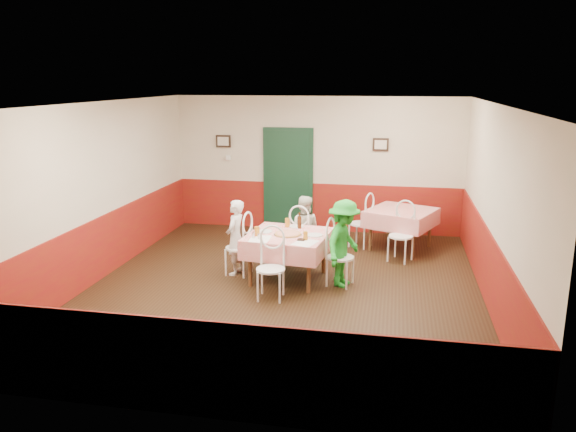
% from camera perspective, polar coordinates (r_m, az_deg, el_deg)
% --- Properties ---
extents(floor, '(7.00, 7.00, 0.00)m').
position_cam_1_polar(floor, '(8.75, -0.41, -7.28)').
color(floor, black).
rests_on(floor, ground).
extents(ceiling, '(7.00, 7.00, 0.00)m').
position_cam_1_polar(ceiling, '(8.17, -0.44, 11.36)').
color(ceiling, white).
rests_on(ceiling, back_wall).
extents(back_wall, '(6.00, 0.10, 2.80)m').
position_cam_1_polar(back_wall, '(11.75, 2.94, 5.25)').
color(back_wall, beige).
rests_on(back_wall, ground).
extents(front_wall, '(6.00, 0.10, 2.80)m').
position_cam_1_polar(front_wall, '(5.09, -8.23, -6.46)').
color(front_wall, beige).
rests_on(front_wall, ground).
extents(left_wall, '(0.10, 7.00, 2.80)m').
position_cam_1_polar(left_wall, '(9.40, -18.68, 2.36)').
color(left_wall, beige).
rests_on(left_wall, ground).
extents(right_wall, '(0.10, 7.00, 2.80)m').
position_cam_1_polar(right_wall, '(8.31, 20.31, 0.79)').
color(right_wall, beige).
rests_on(right_wall, ground).
extents(wainscot_back, '(6.00, 0.03, 1.00)m').
position_cam_1_polar(wainscot_back, '(11.90, 2.88, 0.95)').
color(wainscot_back, maroon).
rests_on(wainscot_back, ground).
extents(wainscot_front, '(6.00, 0.03, 1.00)m').
position_cam_1_polar(wainscot_front, '(5.48, -7.85, -15.27)').
color(wainscot_front, maroon).
rests_on(wainscot_front, ground).
extents(wainscot_left, '(0.03, 7.00, 1.00)m').
position_cam_1_polar(wainscot_left, '(9.60, -18.19, -2.91)').
color(wainscot_left, maroon).
rests_on(wainscot_left, ground).
extents(wainscot_right, '(0.03, 7.00, 1.00)m').
position_cam_1_polar(wainscot_right, '(8.54, 19.70, -5.09)').
color(wainscot_right, maroon).
rests_on(wainscot_right, ground).
extents(door, '(0.96, 0.06, 2.10)m').
position_cam_1_polar(door, '(11.85, 0.01, 3.63)').
color(door, black).
rests_on(door, ground).
extents(picture_left, '(0.32, 0.03, 0.26)m').
position_cam_1_polar(picture_left, '(12.08, -6.59, 7.56)').
color(picture_left, black).
rests_on(picture_left, back_wall).
extents(picture_right, '(0.32, 0.03, 0.26)m').
position_cam_1_polar(picture_right, '(11.53, 9.40, 7.17)').
color(picture_right, black).
rests_on(picture_right, back_wall).
extents(thermostat, '(0.10, 0.03, 0.10)m').
position_cam_1_polar(thermostat, '(12.09, -6.08, 5.91)').
color(thermostat, white).
rests_on(thermostat, back_wall).
extents(main_table, '(1.35, 1.35, 0.77)m').
position_cam_1_polar(main_table, '(8.98, 0.00, -4.19)').
color(main_table, red).
rests_on(main_table, ground).
extents(second_table, '(1.47, 1.47, 0.77)m').
position_cam_1_polar(second_table, '(10.79, 11.36, -1.35)').
color(second_table, red).
rests_on(second_table, ground).
extents(chair_left, '(0.48, 0.48, 0.90)m').
position_cam_1_polar(chair_left, '(9.23, -5.05, -3.24)').
color(chair_left, white).
rests_on(chair_left, ground).
extents(chair_right, '(0.51, 0.51, 0.90)m').
position_cam_1_polar(chair_right, '(8.75, 5.34, -4.22)').
color(chair_right, white).
rests_on(chair_right, ground).
extents(chair_far, '(0.49, 0.49, 0.90)m').
position_cam_1_polar(chair_far, '(9.73, 1.49, -2.29)').
color(chair_far, white).
rests_on(chair_far, ground).
extents(chair_near, '(0.44, 0.44, 0.90)m').
position_cam_1_polar(chair_near, '(8.19, -1.78, -5.45)').
color(chair_near, white).
rests_on(chair_near, ground).
extents(chair_second_a, '(0.55, 0.55, 0.90)m').
position_cam_1_polar(chair_second_a, '(10.79, 7.39, -0.78)').
color(chair_second_a, white).
rests_on(chair_second_a, ground).
extents(chair_second_b, '(0.55, 0.55, 0.90)m').
position_cam_1_polar(chair_second_b, '(10.05, 11.39, -2.04)').
color(chair_second_b, white).
rests_on(chair_second_b, ground).
extents(pizza, '(0.45, 0.45, 0.03)m').
position_cam_1_polar(pizza, '(8.80, -0.02, -1.84)').
color(pizza, '#B74723').
rests_on(pizza, main_table).
extents(plate_left, '(0.28, 0.28, 0.01)m').
position_cam_1_polar(plate_left, '(8.98, -2.41, -1.58)').
color(plate_left, white).
rests_on(plate_left, main_table).
extents(plate_right, '(0.28, 0.28, 0.01)m').
position_cam_1_polar(plate_right, '(8.77, 2.71, -1.95)').
color(plate_right, white).
rests_on(plate_right, main_table).
extents(plate_far, '(0.28, 0.28, 0.01)m').
position_cam_1_polar(plate_far, '(9.27, 0.85, -1.06)').
color(plate_far, white).
rests_on(plate_far, main_table).
extents(glass_a, '(0.09, 0.09, 0.15)m').
position_cam_1_polar(glass_a, '(8.74, -3.16, -1.57)').
color(glass_a, '#BF7219').
rests_on(glass_a, main_table).
extents(glass_b, '(0.08, 0.08, 0.13)m').
position_cam_1_polar(glass_b, '(8.52, 1.79, -2.02)').
color(glass_b, '#BF7219').
rests_on(glass_b, main_table).
extents(glass_c, '(0.09, 0.09, 0.15)m').
position_cam_1_polar(glass_c, '(9.25, -0.05, -0.68)').
color(glass_c, '#BF7219').
rests_on(glass_c, main_table).
extents(beer_bottle, '(0.07, 0.07, 0.24)m').
position_cam_1_polar(beer_bottle, '(9.15, 1.16, -0.52)').
color(beer_bottle, '#381C0A').
rests_on(beer_bottle, main_table).
extents(shaker_a, '(0.04, 0.04, 0.09)m').
position_cam_1_polar(shaker_a, '(8.62, -3.53, -2.00)').
color(shaker_a, silver).
rests_on(shaker_a, main_table).
extents(shaker_b, '(0.04, 0.04, 0.09)m').
position_cam_1_polar(shaker_b, '(8.57, -3.00, -2.08)').
color(shaker_b, silver).
rests_on(shaker_b, main_table).
extents(shaker_c, '(0.04, 0.04, 0.09)m').
position_cam_1_polar(shaker_c, '(8.67, -3.46, -1.89)').
color(shaker_c, '#B23319').
rests_on(shaker_c, main_table).
extents(menu_left, '(0.31, 0.41, 0.00)m').
position_cam_1_polar(menu_left, '(8.60, -2.87, -2.33)').
color(menu_left, white).
rests_on(menu_left, main_table).
extents(menu_right, '(0.41, 0.47, 0.00)m').
position_cam_1_polar(menu_right, '(8.39, 1.77, -2.73)').
color(menu_right, white).
rests_on(menu_right, main_table).
extents(wallet, '(0.12, 0.10, 0.02)m').
position_cam_1_polar(wallet, '(8.51, 1.35, -2.42)').
color(wallet, black).
rests_on(wallet, main_table).
extents(diner_left, '(0.35, 0.49, 1.25)m').
position_cam_1_polar(diner_left, '(9.20, -5.36, -2.18)').
color(diner_left, gray).
rests_on(diner_left, ground).
extents(diner_far, '(0.58, 0.45, 1.19)m').
position_cam_1_polar(diner_far, '(9.74, 1.58, -1.38)').
color(diner_far, gray).
rests_on(diner_far, ground).
extents(diner_right, '(0.76, 1.00, 1.36)m').
position_cam_1_polar(diner_right, '(8.67, 5.69, -2.79)').
color(diner_right, gray).
rests_on(diner_right, ground).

